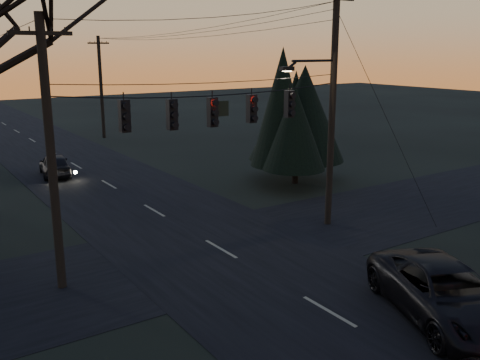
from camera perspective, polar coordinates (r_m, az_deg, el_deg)
main_road at (r=29.19m, az=-12.44°, el=-1.29°), size 8.00×120.00×0.02m
cross_road at (r=20.61m, az=-2.06°, el=-7.38°), size 60.00×7.00×0.02m
utility_pole_right at (r=23.79m, az=9.32°, el=-4.64°), size 5.00×0.30×10.00m
utility_pole_left at (r=18.45m, az=-18.41°, el=-10.79°), size 1.80×0.30×8.50m
utility_pole_far_r at (r=47.61m, az=-14.29°, el=4.40°), size 1.80×0.30×8.50m
span_signal_assembly at (r=19.21m, az=-2.81°, el=7.41°), size 11.50×0.44×1.49m
evergreen_right at (r=29.91m, az=6.08°, el=7.54°), size 4.90×4.90×7.26m
suv_near at (r=16.37m, az=21.15°, el=-11.27°), size 4.57×6.19×1.56m
sedan_oncoming_a at (r=33.90m, az=-19.14°, el=1.50°), size 2.13×4.11×1.33m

